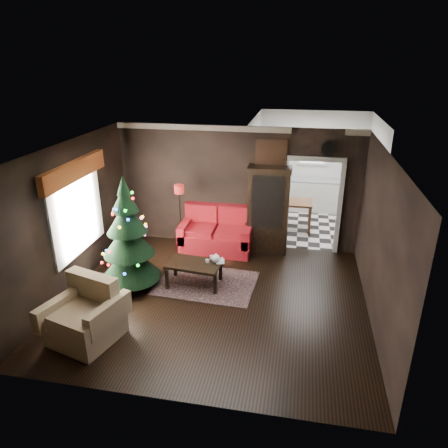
% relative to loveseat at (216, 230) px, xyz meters
% --- Properties ---
extents(floor, '(5.50, 5.50, 0.00)m').
position_rel_loveseat_xyz_m(floor, '(0.40, -2.05, -0.50)').
color(floor, black).
rests_on(floor, ground).
extents(ceiling, '(5.50, 5.50, 0.00)m').
position_rel_loveseat_xyz_m(ceiling, '(0.40, -2.05, 2.30)').
color(ceiling, white).
rests_on(ceiling, ground).
extents(wall_back, '(5.50, 0.00, 5.50)m').
position_rel_loveseat_xyz_m(wall_back, '(0.40, 0.45, 0.90)').
color(wall_back, black).
rests_on(wall_back, ground).
extents(wall_front, '(5.50, 0.00, 5.50)m').
position_rel_loveseat_xyz_m(wall_front, '(0.40, -4.55, 0.90)').
color(wall_front, black).
rests_on(wall_front, ground).
extents(wall_left, '(0.00, 5.50, 5.50)m').
position_rel_loveseat_xyz_m(wall_left, '(-2.35, -2.05, 0.90)').
color(wall_left, black).
rests_on(wall_left, ground).
extents(wall_right, '(0.00, 5.50, 5.50)m').
position_rel_loveseat_xyz_m(wall_right, '(3.15, -2.05, 0.90)').
color(wall_right, black).
rests_on(wall_right, ground).
extents(doorway, '(1.10, 0.10, 2.10)m').
position_rel_loveseat_xyz_m(doorway, '(2.10, 0.45, 0.55)').
color(doorway, silver).
rests_on(doorway, ground).
extents(left_window, '(0.05, 1.60, 1.40)m').
position_rel_loveseat_xyz_m(left_window, '(-2.31, -1.85, 0.95)').
color(left_window, white).
rests_on(left_window, wall_left).
extents(valance, '(0.12, 2.10, 0.35)m').
position_rel_loveseat_xyz_m(valance, '(-2.23, -1.85, 1.77)').
color(valance, brown).
rests_on(valance, wall_left).
extents(kitchen_floor, '(3.00, 3.00, 0.00)m').
position_rel_loveseat_xyz_m(kitchen_floor, '(2.10, 1.95, -0.50)').
color(kitchen_floor, white).
rests_on(kitchen_floor, ground).
extents(kitchen_window, '(0.70, 0.06, 0.70)m').
position_rel_loveseat_xyz_m(kitchen_window, '(2.10, 3.40, 1.20)').
color(kitchen_window, white).
rests_on(kitchen_window, ground).
extents(rug, '(1.99, 1.50, 0.01)m').
position_rel_loveseat_xyz_m(rug, '(0.12, -1.52, -0.49)').
color(rug, '#59404B').
rests_on(rug, ground).
extents(loveseat, '(1.70, 0.90, 1.00)m').
position_rel_loveseat_xyz_m(loveseat, '(0.00, 0.00, 0.00)').
color(loveseat, maroon).
rests_on(loveseat, ground).
extents(curio_cabinet, '(0.90, 0.45, 1.90)m').
position_rel_loveseat_xyz_m(curio_cabinet, '(1.15, 0.22, 0.45)').
color(curio_cabinet, black).
rests_on(curio_cabinet, ground).
extents(floor_lamp, '(0.30, 0.30, 1.41)m').
position_rel_loveseat_xyz_m(floor_lamp, '(-0.84, -0.03, 0.33)').
color(floor_lamp, black).
rests_on(floor_lamp, ground).
extents(christmas_tree, '(1.24, 1.24, 2.21)m').
position_rel_loveseat_xyz_m(christmas_tree, '(-1.32, -1.84, 0.55)').
color(christmas_tree, black).
rests_on(christmas_tree, ground).
extents(armchair, '(1.22, 1.22, 1.01)m').
position_rel_loveseat_xyz_m(armchair, '(-1.37, -3.56, -0.04)').
color(armchair, tan).
rests_on(armchair, ground).
extents(coffee_table, '(1.09, 0.73, 0.46)m').
position_rel_loveseat_xyz_m(coffee_table, '(-0.11, -1.60, -0.26)').
color(coffee_table, black).
rests_on(coffee_table, rug).
extents(teapot, '(0.22, 0.22, 0.18)m').
position_rel_loveseat_xyz_m(teapot, '(0.31, -1.50, 0.06)').
color(teapot, white).
rests_on(teapot, coffee_table).
extents(cup_a, '(0.09, 0.09, 0.07)m').
position_rel_loveseat_xyz_m(cup_a, '(0.19, -1.36, 0.01)').
color(cup_a, silver).
rests_on(cup_a, coffee_table).
extents(cup_b, '(0.09, 0.09, 0.06)m').
position_rel_loveseat_xyz_m(cup_b, '(0.14, -1.53, 0.01)').
color(cup_b, silver).
rests_on(cup_b, coffee_table).
extents(book, '(0.16, 0.05, 0.22)m').
position_rel_loveseat_xyz_m(book, '(0.31, -1.48, 0.08)').
color(book, tan).
rests_on(book, coffee_table).
extents(wall_clock, '(0.32, 0.32, 0.06)m').
position_rel_loveseat_xyz_m(wall_clock, '(2.35, 0.40, 1.88)').
color(wall_clock, white).
rests_on(wall_clock, wall_back).
extents(painting, '(0.62, 0.05, 0.52)m').
position_rel_loveseat_xyz_m(painting, '(1.15, 0.41, 1.75)').
color(painting, tan).
rests_on(painting, wall_back).
extents(kitchen_counter, '(1.80, 0.60, 0.90)m').
position_rel_loveseat_xyz_m(kitchen_counter, '(2.10, 3.15, -0.05)').
color(kitchen_counter, white).
rests_on(kitchen_counter, ground).
extents(kitchen_table, '(0.70, 0.70, 0.75)m').
position_rel_loveseat_xyz_m(kitchen_table, '(1.80, 1.65, -0.12)').
color(kitchen_table, brown).
rests_on(kitchen_table, ground).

